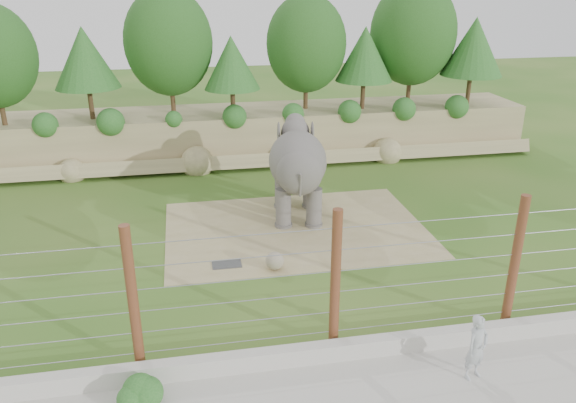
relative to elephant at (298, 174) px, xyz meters
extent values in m
plane|color=#2B6419|center=(-0.81, -4.21, -1.85)|extent=(90.00, 90.00, 0.00)
cube|color=#8D8158|center=(-0.81, 8.79, -0.60)|extent=(30.00, 4.00, 2.50)
cube|color=#8D8158|center=(-0.81, 6.49, -1.50)|extent=(30.00, 1.37, 1.07)
cylinder|color=#3F2B19|center=(-12.81, 7.79, 1.52)|extent=(0.24, 0.24, 1.75)
cylinder|color=#3F2B19|center=(-8.81, 8.29, 1.43)|extent=(0.24, 0.24, 1.58)
sphere|color=#214C18|center=(-8.81, 8.29, 3.57)|extent=(3.60, 3.60, 3.60)
cylinder|color=#3F2B19|center=(-4.81, 8.79, 1.61)|extent=(0.24, 0.24, 1.92)
sphere|color=#214C18|center=(-4.81, 8.79, 4.22)|extent=(4.40, 4.40, 4.40)
cylinder|color=#3F2B19|center=(-1.81, 7.59, 1.35)|extent=(0.24, 0.24, 1.40)
sphere|color=#214C18|center=(-1.81, 7.59, 3.25)|extent=(3.20, 3.20, 3.20)
cylinder|color=#3F2B19|center=(2.19, 8.59, 1.56)|extent=(0.24, 0.24, 1.82)
sphere|color=#214C18|center=(2.19, 8.59, 4.03)|extent=(4.16, 4.16, 4.16)
cylinder|color=#3F2B19|center=(5.19, 7.99, 1.40)|extent=(0.24, 0.24, 1.50)
sphere|color=#214C18|center=(5.19, 7.99, 3.44)|extent=(3.44, 3.44, 3.44)
cylinder|color=#3F2B19|center=(8.19, 8.99, 1.66)|extent=(0.24, 0.24, 2.03)
sphere|color=#214C18|center=(8.19, 8.99, 4.42)|extent=(4.64, 4.64, 4.64)
cylinder|color=#3F2B19|center=(11.19, 7.79, 1.47)|extent=(0.24, 0.24, 1.64)
sphere|color=#214C18|center=(11.19, 7.79, 3.70)|extent=(3.76, 3.76, 3.76)
cube|color=tan|center=(-0.31, -1.21, -1.84)|extent=(10.00, 7.00, 0.02)
cube|color=#262628|center=(-3.21, -3.65, -1.82)|extent=(1.00, 0.60, 0.03)
sphere|color=gray|center=(-1.65, -4.26, -1.52)|extent=(0.63, 0.63, 0.63)
cube|color=beige|center=(-0.81, -9.21, -1.60)|extent=(26.00, 0.35, 0.50)
cylinder|color=brown|center=(-5.81, -8.71, 0.15)|extent=(0.26, 0.26, 4.00)
cylinder|color=brown|center=(-0.81, -8.71, 0.15)|extent=(0.26, 0.26, 4.00)
cylinder|color=brown|center=(4.19, -8.71, 0.15)|extent=(0.26, 0.26, 4.00)
cylinder|color=#97979D|center=(-0.81, -8.71, -1.35)|extent=(20.00, 0.02, 0.02)
cylinder|color=#97979D|center=(-0.81, -8.71, -0.75)|extent=(20.00, 0.02, 0.02)
cylinder|color=#97979D|center=(-0.81, -8.71, -0.15)|extent=(20.00, 0.02, 0.02)
cylinder|color=#97979D|center=(-0.81, -8.71, 0.45)|extent=(20.00, 0.02, 0.02)
cylinder|color=#97979D|center=(-0.81, -8.71, 1.05)|extent=(20.00, 0.02, 0.02)
cylinder|color=#97979D|center=(-0.81, -8.71, 1.65)|extent=(20.00, 0.02, 0.02)
sphere|color=#216020|center=(-5.77, -10.01, -1.44)|extent=(0.80, 0.80, 0.80)
imported|color=silver|center=(2.28, -10.53, -0.98)|extent=(0.74, 0.61, 1.74)
camera|label=1|loc=(-4.30, -20.71, 7.42)|focal=35.00mm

